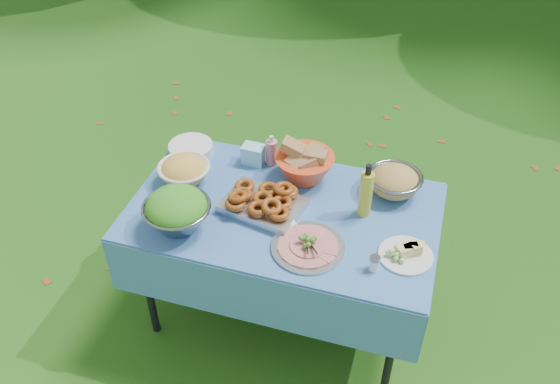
# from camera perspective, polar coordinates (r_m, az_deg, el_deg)

# --- Properties ---
(ground) EXTENTS (80.00, 80.00, 0.00)m
(ground) POSITION_cam_1_polar(r_m,az_deg,el_deg) (3.38, 0.28, -11.36)
(ground) COLOR #0C390A
(ground) RESTS_ON ground
(picnic_table) EXTENTS (1.46, 0.86, 0.76)m
(picnic_table) POSITION_cam_1_polar(r_m,az_deg,el_deg) (3.09, 0.30, -6.97)
(picnic_table) COLOR #71B4DA
(picnic_table) RESTS_ON ground
(salad_bowl) EXTENTS (0.36, 0.36, 0.20)m
(salad_bowl) POSITION_cam_1_polar(r_m,az_deg,el_deg) (2.71, -9.91, -1.74)
(salad_bowl) COLOR gray
(salad_bowl) RESTS_ON picnic_table
(pasta_bowl_white) EXTENTS (0.31, 0.31, 0.14)m
(pasta_bowl_white) POSITION_cam_1_polar(r_m,az_deg,el_deg) (2.98, -9.22, 2.08)
(pasta_bowl_white) COLOR silver
(pasta_bowl_white) RESTS_ON picnic_table
(plate_stack) EXTENTS (0.26, 0.26, 0.06)m
(plate_stack) POSITION_cam_1_polar(r_m,az_deg,el_deg) (3.20, -8.58, 4.12)
(plate_stack) COLOR silver
(plate_stack) RESTS_ON picnic_table
(wipes_box) EXTENTS (0.12, 0.09, 0.10)m
(wipes_box) POSITION_cam_1_polar(r_m,az_deg,el_deg) (3.09, -2.58, 3.65)
(wipes_box) COLOR #90DEF2
(wipes_box) RESTS_ON picnic_table
(sanitizer_bottle) EXTENTS (0.07, 0.07, 0.17)m
(sanitizer_bottle) POSITION_cam_1_polar(r_m,az_deg,el_deg) (3.06, -0.82, 4.07)
(sanitizer_bottle) COLOR pink
(sanitizer_bottle) RESTS_ON picnic_table
(bread_bowl) EXTENTS (0.31, 0.31, 0.20)m
(bread_bowl) POSITION_cam_1_polar(r_m,az_deg,el_deg) (2.96, 2.39, 2.96)
(bread_bowl) COLOR #E3461D
(bread_bowl) RESTS_ON picnic_table
(pasta_bowl_steel) EXTENTS (0.29, 0.29, 0.14)m
(pasta_bowl_steel) POSITION_cam_1_polar(r_m,az_deg,el_deg) (2.94, 10.97, 1.05)
(pasta_bowl_steel) COLOR gray
(pasta_bowl_steel) RESTS_ON picnic_table
(fried_tray) EXTENTS (0.41, 0.33, 0.09)m
(fried_tray) POSITION_cam_1_polar(r_m,az_deg,el_deg) (2.80, -1.68, -0.98)
(fried_tray) COLOR #B9B8BD
(fried_tray) RESTS_ON picnic_table
(charcuterie_platter) EXTENTS (0.40, 0.40, 0.08)m
(charcuterie_platter) POSITION_cam_1_polar(r_m,az_deg,el_deg) (2.62, 2.73, -4.84)
(charcuterie_platter) COLOR #AFB2B7
(charcuterie_platter) RESTS_ON picnic_table
(oil_bottle) EXTENTS (0.08, 0.08, 0.29)m
(oil_bottle) POSITION_cam_1_polar(r_m,az_deg,el_deg) (2.74, 8.29, 0.19)
(oil_bottle) COLOR gold
(oil_bottle) RESTS_ON picnic_table
(cheese_plate) EXTENTS (0.31, 0.31, 0.07)m
(cheese_plate) POSITION_cam_1_polar(r_m,az_deg,el_deg) (2.64, 12.07, -5.57)
(cheese_plate) COLOR silver
(cheese_plate) RESTS_ON picnic_table
(shaker) EXTENTS (0.05, 0.05, 0.07)m
(shaker) POSITION_cam_1_polar(r_m,az_deg,el_deg) (2.56, 9.08, -6.79)
(shaker) COLOR white
(shaker) RESTS_ON picnic_table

